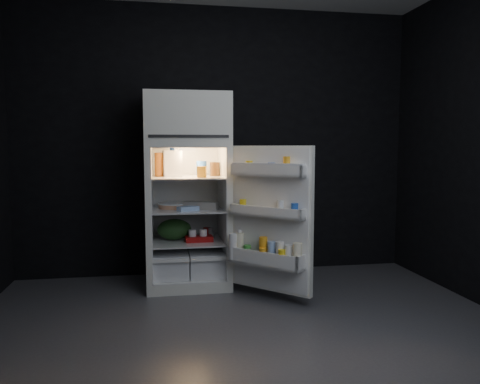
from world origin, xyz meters
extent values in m
cube|color=#4C4C51|center=(0.00, 0.00, 0.00)|extent=(4.00, 3.40, 0.00)
cube|color=black|center=(0.00, 1.70, 1.35)|extent=(4.00, 0.00, 2.70)
cube|color=black|center=(0.00, -1.70, 1.35)|extent=(4.00, 0.00, 2.70)
cube|color=white|center=(-0.33, 1.30, 0.05)|extent=(0.76, 0.70, 0.10)
cube|color=white|center=(-0.69, 1.30, 0.70)|extent=(0.05, 0.70, 1.20)
cube|color=white|center=(0.02, 1.30, 0.70)|extent=(0.05, 0.70, 1.20)
cube|color=white|center=(-0.33, 1.62, 0.70)|extent=(0.66, 0.05, 1.20)
cube|color=white|center=(-0.33, 1.30, 1.33)|extent=(0.76, 0.70, 0.06)
cube|color=white|center=(-0.33, 1.30, 1.57)|extent=(0.76, 0.70, 0.42)
cube|color=black|center=(-0.33, 0.95, 1.39)|extent=(0.68, 0.01, 0.02)
cube|color=white|center=(-0.66, 1.28, 0.70)|extent=(0.01, 0.65, 1.20)
cube|color=white|center=(-0.01, 1.28, 0.70)|extent=(0.01, 0.65, 1.20)
cube|color=white|center=(-0.33, 1.28, 1.30)|extent=(0.66, 0.65, 0.01)
cube|color=white|center=(-0.33, 1.28, 0.10)|extent=(0.66, 0.65, 0.01)
cube|color=white|center=(-0.33, 1.28, 1.02)|extent=(0.65, 0.63, 0.01)
cube|color=white|center=(-0.33, 1.28, 0.72)|extent=(0.65, 0.63, 0.01)
cube|color=white|center=(-0.33, 1.28, 0.42)|extent=(0.65, 0.63, 0.01)
cube|color=white|center=(-0.50, 1.30, 0.22)|extent=(0.32, 0.59, 0.22)
cube|color=white|center=(-0.17, 1.30, 0.22)|extent=(0.32, 0.59, 0.22)
cube|color=white|center=(-0.50, 0.97, 0.31)|extent=(0.32, 0.02, 0.03)
cube|color=white|center=(-0.17, 0.97, 0.31)|extent=(0.32, 0.02, 0.03)
cube|color=#FFE5B2|center=(-0.33, 1.23, 1.28)|extent=(0.14, 0.14, 0.02)
cube|color=white|center=(0.33, 0.70, 0.70)|extent=(0.57, 0.58, 1.22)
cube|color=white|center=(0.31, 0.68, 0.70)|extent=(0.51, 0.52, 1.18)
cube|color=white|center=(0.28, 0.65, 1.07)|extent=(0.54, 0.55, 0.02)
cube|color=white|center=(0.26, 0.62, 1.11)|extent=(0.49, 0.50, 0.10)
cube|color=white|center=(0.51, 0.41, 1.11)|extent=(0.08, 0.08, 0.10)
cube|color=white|center=(0.05, 0.88, 1.11)|extent=(0.08, 0.08, 0.10)
cube|color=white|center=(0.28, 0.64, 0.73)|extent=(0.55, 0.55, 0.02)
cube|color=white|center=(0.25, 0.62, 0.77)|extent=(0.49, 0.50, 0.09)
cube|color=white|center=(0.51, 0.41, 0.77)|extent=(0.09, 0.08, 0.09)
cube|color=white|center=(0.05, 0.88, 0.77)|extent=(0.09, 0.08, 0.09)
cube|color=white|center=(0.26, 0.63, 0.33)|extent=(0.58, 0.58, 0.02)
cube|color=white|center=(0.22, 0.59, 0.38)|extent=(0.49, 0.50, 0.13)
cube|color=white|center=(0.50, 0.40, 0.38)|extent=(0.11, 0.11, 0.13)
cube|color=white|center=(0.03, 0.87, 0.38)|extent=(0.11, 0.11, 0.13)
cube|color=white|center=(0.28, 0.65, 1.16)|extent=(0.53, 0.53, 0.02)
cylinder|color=orange|center=(0.41, 0.52, 1.15)|extent=(0.08, 0.08, 0.14)
cylinder|color=#204EB0|center=(0.31, 0.62, 1.13)|extent=(0.08, 0.08, 0.09)
cylinder|color=yellow|center=(0.15, 0.78, 1.13)|extent=(0.08, 0.08, 0.10)
cylinder|color=#204EB0|center=(0.46, 0.46, 0.80)|extent=(0.08, 0.08, 0.11)
cylinder|color=silver|center=(0.37, 0.55, 0.81)|extent=(0.07, 0.07, 0.13)
cylinder|color=yellow|center=(0.11, 0.82, 0.80)|extent=(0.08, 0.08, 0.11)
cylinder|color=#F5EDC8|center=(0.47, 0.42, 0.44)|extent=(0.11, 0.11, 0.21)
cylinder|color=white|center=(0.42, 0.47, 0.43)|extent=(0.08, 0.08, 0.18)
cylinder|color=white|center=(0.36, 0.53, 0.44)|extent=(0.10, 0.10, 0.20)
cylinder|color=#8FAFDD|center=(0.31, 0.59, 0.43)|extent=(0.09, 0.09, 0.19)
cylinder|color=orange|center=(0.25, 0.64, 0.45)|extent=(0.10, 0.10, 0.22)
cylinder|color=#338C33|center=(0.14, 0.76, 0.41)|extent=(0.09, 0.09, 0.13)
cylinder|color=#F5EDC8|center=(0.08, 0.82, 0.45)|extent=(0.10, 0.10, 0.23)
cylinder|color=yellow|center=(0.36, 0.47, 0.41)|extent=(0.08, 0.08, 0.15)
cylinder|color=orange|center=(0.23, 0.60, 0.41)|extent=(0.08, 0.08, 0.13)
cylinder|color=#B5B5B9|center=(0.14, 0.70, 0.39)|extent=(0.08, 0.08, 0.11)
cylinder|color=white|center=(0.02, 0.82, 0.45)|extent=(0.10, 0.10, 0.22)
cylinder|color=white|center=(0.08, 0.82, 0.58)|extent=(0.05, 0.05, 0.02)
cube|color=white|center=(-0.47, 1.30, 1.15)|extent=(0.18, 0.18, 0.24)
cylinder|color=#204EB0|center=(-0.19, 1.36, 1.10)|extent=(0.12, 0.12, 0.14)
cylinder|color=#311F0D|center=(-0.07, 1.33, 1.09)|extent=(0.11, 0.11, 0.13)
cylinder|color=orange|center=(-0.59, 1.34, 1.14)|extent=(0.08, 0.08, 0.22)
cube|color=orange|center=(-0.21, 1.12, 1.08)|extent=(0.09, 0.08, 0.10)
cube|color=gray|center=(-0.21, 1.20, 0.76)|extent=(0.33, 0.22, 0.07)
cylinder|color=tan|center=(-0.45, 1.34, 0.75)|extent=(0.34, 0.34, 0.04)
cube|color=#8FAFDD|center=(-0.34, 1.12, 0.75)|extent=(0.21, 0.16, 0.04)
cube|color=#F5EDC8|center=(-0.15, 1.38, 0.75)|extent=(0.14, 0.12, 0.05)
ellipsoid|color=#193815|center=(-0.46, 1.32, 0.52)|extent=(0.35, 0.31, 0.20)
cube|color=#970D0C|center=(-0.24, 1.20, 0.45)|extent=(0.26, 0.15, 0.05)
cylinder|color=#970D0C|center=(-0.14, 1.41, 0.47)|extent=(0.09, 0.09, 0.09)
cylinder|color=#B5B5B9|center=(-0.11, 1.40, 0.47)|extent=(0.08, 0.08, 0.09)
camera|label=1|loc=(-0.59, -3.07, 1.30)|focal=35.00mm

